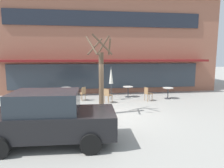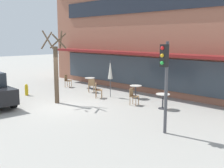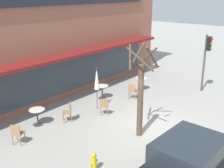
# 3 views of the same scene
# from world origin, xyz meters

# --- Properties ---
(ground_plane) EXTENTS (80.00, 80.00, 0.00)m
(ground_plane) POSITION_xyz_m (0.00, 0.00, 0.00)
(ground_plane) COLOR #9E9B93
(building_facade) EXTENTS (18.29, 9.10, 7.81)m
(building_facade) POSITION_xyz_m (0.00, 9.97, 3.91)
(building_facade) COLOR #935B47
(building_facade) RESTS_ON ground
(cafe_table_near_wall) EXTENTS (0.70, 0.70, 0.76)m
(cafe_table_near_wall) POSITION_xyz_m (3.92, 3.40, 0.52)
(cafe_table_near_wall) COLOR #333338
(cafe_table_near_wall) RESTS_ON ground
(cafe_table_streetside) EXTENTS (0.70, 0.70, 0.76)m
(cafe_table_streetside) POSITION_xyz_m (1.35, 4.30, 0.52)
(cafe_table_streetside) COLOR #333338
(cafe_table_streetside) RESTS_ON ground
(cafe_table_by_tree) EXTENTS (0.70, 0.70, 0.76)m
(cafe_table_by_tree) POSITION_xyz_m (-2.98, 4.41, 0.52)
(cafe_table_by_tree) COLOR #333338
(cafe_table_by_tree) RESTS_ON ground
(patio_umbrella_green_folded) EXTENTS (0.28, 0.28, 2.20)m
(patio_umbrella_green_folded) POSITION_xyz_m (0.03, 3.50, 1.63)
(patio_umbrella_green_folded) COLOR #4C4C51
(patio_umbrella_green_folded) RESTS_ON ground
(cafe_chair_0) EXTENTS (0.49, 0.49, 0.89)m
(cafe_chair_0) POSITION_xyz_m (2.34, 2.95, 0.53)
(cafe_chair_0) COLOR #9E754C
(cafe_chair_0) RESTS_ON ground
(cafe_chair_1) EXTENTS (0.54, 0.54, 0.89)m
(cafe_chair_1) POSITION_xyz_m (-4.53, 3.60, 0.53)
(cafe_chair_1) COLOR #9E754C
(cafe_chair_1) RESTS_ON ground
(cafe_chair_2) EXTENTS (0.57, 0.57, 0.89)m
(cafe_chair_2) POSITION_xyz_m (-0.29, 2.76, 0.53)
(cafe_chair_2) COLOR #9E754C
(cafe_chair_2) RESTS_ON ground
(cafe_chair_3) EXTENTS (0.56, 0.56, 0.89)m
(cafe_chair_3) POSITION_xyz_m (-1.85, 3.60, 0.53)
(cafe_chair_3) COLOR #9E754C
(cafe_chair_3) RESTS_ON ground
(parked_sedan) EXTENTS (4.27, 2.15, 1.76)m
(parked_sedan) POSITION_xyz_m (-2.83, -2.75, 0.88)
(parked_sedan) COLOR black
(parked_sedan) RESTS_ON ground
(street_tree) EXTENTS (1.23, 1.40, 3.90)m
(street_tree) POSITION_xyz_m (-0.88, 0.32, 1.86)
(street_tree) COLOR brown
(street_tree) RESTS_ON ground
(fire_hydrant) EXTENTS (0.36, 0.20, 0.71)m
(fire_hydrant) POSITION_xyz_m (-3.91, 0.11, 0.35)
(fire_hydrant) COLOR gold
(fire_hydrant) RESTS_ON ground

